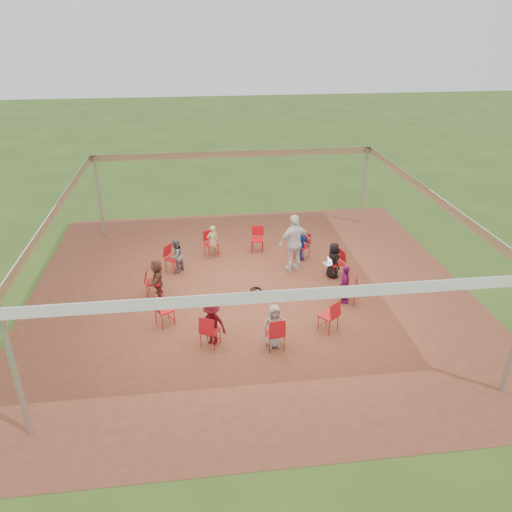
{
  "coord_description": "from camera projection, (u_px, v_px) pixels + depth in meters",
  "views": [
    {
      "loc": [
        -1.47,
        -12.88,
        7.5
      ],
      "look_at": [
        0.19,
        0.3,
        1.05
      ],
      "focal_mm": 35.0,
      "sensor_mm": 36.0,
      "label": 1
    }
  ],
  "objects": [
    {
      "name": "chair_8",
      "position": [
        275.0,
        333.0,
        12.23
      ],
      "size": [
        0.46,
        0.48,
        0.9
      ],
      "primitive_type": null,
      "rotation": [
        0.0,
        0.0,
        0.09
      ],
      "color": "red",
      "rests_on": "ground"
    },
    {
      "name": "chair_6",
      "position": [
        164.0,
        310.0,
        13.19
      ],
      "size": [
        0.59,
        0.58,
        0.9
      ],
      "primitive_type": null,
      "rotation": [
        0.0,
        0.0,
        -1.05
      ],
      "color": "red",
      "rests_on": "ground"
    },
    {
      "name": "standing_person",
      "position": [
        295.0,
        243.0,
        15.81
      ],
      "size": [
        1.24,
        0.89,
        1.91
      ],
      "primitive_type": "imported",
      "rotation": [
        0.0,
        0.0,
        3.45
      ],
      "color": "silver",
      "rests_on": "ground"
    },
    {
      "name": "chair_3",
      "position": [
        211.0,
        244.0,
        16.99
      ],
      "size": [
        0.55,
        0.56,
        0.9
      ],
      "primitive_type": null,
      "rotation": [
        0.0,
        0.0,
        -2.76
      ],
      "color": "red",
      "rests_on": "ground"
    },
    {
      "name": "chair_7",
      "position": [
        210.0,
        331.0,
        12.33
      ],
      "size": [
        0.58,
        0.58,
        0.9
      ],
      "primitive_type": null,
      "rotation": [
        0.0,
        0.0,
        -0.48
      ],
      "color": "red",
      "rests_on": "ground"
    },
    {
      "name": "laptop",
      "position": [
        328.0,
        262.0,
        15.51
      ],
      "size": [
        0.3,
        0.34,
        0.21
      ],
      "rotation": [
        0.0,
        0.0,
        1.81
      ],
      "color": "#B7B7BC",
      "rests_on": "ground"
    },
    {
      "name": "cable_coil",
      "position": [
        256.0,
        290.0,
        15.0
      ],
      "size": [
        0.45,
        0.45,
        0.03
      ],
      "rotation": [
        0.0,
        0.0,
        -0.43
      ],
      "color": "black",
      "rests_on": "ground"
    },
    {
      "name": "chair_5",
      "position": [
        154.0,
        282.0,
        14.55
      ],
      "size": [
        0.46,
        0.44,
        0.9
      ],
      "primitive_type": null,
      "rotation": [
        0.0,
        0.0,
        -1.62
      ],
      "color": "red",
      "rests_on": "ground"
    },
    {
      "name": "dirt_patch",
      "position": [
        251.0,
        292.0,
        14.94
      ],
      "size": [
        13.0,
        13.0,
        0.0
      ],
      "primitive_type": "plane",
      "color": "brown",
      "rests_on": "ground"
    },
    {
      "name": "person_seated_0",
      "position": [
        333.0,
        260.0,
        15.55
      ],
      "size": [
        0.44,
        0.62,
        1.16
      ],
      "primitive_type": "imported",
      "rotation": [
        0.0,
        0.0,
        1.81
      ],
      "color": "black",
      "rests_on": "ground"
    },
    {
      "name": "chair_10",
      "position": [
        349.0,
        289.0,
        14.21
      ],
      "size": [
        0.55,
        0.54,
        0.9
      ],
      "primitive_type": null,
      "rotation": [
        0.0,
        0.0,
        1.24
      ],
      "color": "red",
      "rests_on": "ground"
    },
    {
      "name": "person_seated_7",
      "position": [
        345.0,
        284.0,
        14.17
      ],
      "size": [
        0.55,
        0.75,
        1.16
      ],
      "primitive_type": "imported",
      "rotation": [
        0.0,
        0.0,
        1.24
      ],
      "color": "#821863",
      "rests_on": "ground"
    },
    {
      "name": "person_seated_1",
      "position": [
        300.0,
        244.0,
        16.66
      ],
      "size": [
        0.73,
        0.72,
        1.16
      ],
      "primitive_type": "imported",
      "rotation": [
        0.0,
        0.0,
        2.38
      ],
      "color": "#0E37A8",
      "rests_on": "ground"
    },
    {
      "name": "ground",
      "position": [
        251.0,
        292.0,
        14.94
      ],
      "size": [
        80.0,
        80.0,
        0.0
      ],
      "primitive_type": "plane",
      "color": "#34541A",
      "rests_on": "ground"
    },
    {
      "name": "chair_1",
      "position": [
        302.0,
        246.0,
        16.81
      ],
      "size": [
        0.61,
        0.61,
        0.9
      ],
      "primitive_type": null,
      "rotation": [
        0.0,
        0.0,
        2.38
      ],
      "color": "red",
      "rests_on": "ground"
    },
    {
      "name": "person_seated_6",
      "position": [
        274.0,
        326.0,
        12.28
      ],
      "size": [
        0.59,
        0.37,
        1.16
      ],
      "primitive_type": "imported",
      "rotation": [
        0.0,
        0.0,
        0.09
      ],
      "color": "#A0998F",
      "rests_on": "ground"
    },
    {
      "name": "chair_9",
      "position": [
        328.0,
        316.0,
        12.93
      ],
      "size": [
        0.6,
        0.61,
        0.9
      ],
      "primitive_type": null,
      "rotation": [
        0.0,
        0.0,
        0.66
      ],
      "color": "red",
      "rests_on": "ground"
    },
    {
      "name": "person_seated_4",
      "position": [
        157.0,
        278.0,
        14.5
      ],
      "size": [
        0.45,
        1.09,
        1.16
      ],
      "primitive_type": "imported",
      "rotation": [
        0.0,
        0.0,
        -1.62
      ],
      "color": "brown",
      "rests_on": "ground"
    },
    {
      "name": "person_seated_5",
      "position": [
        212.0,
        324.0,
        12.37
      ],
      "size": [
        0.83,
        0.67,
        1.16
      ],
      "primitive_type": "imported",
      "rotation": [
        0.0,
        0.0,
        -0.48
      ],
      "color": "#46090F",
      "rests_on": "ground"
    },
    {
      "name": "chair_2",
      "position": [
        257.0,
        240.0,
        17.31
      ],
      "size": [
        0.5,
        0.51,
        0.9
      ],
      "primitive_type": null,
      "rotation": [
        0.0,
        0.0,
        2.95
      ],
      "color": "red",
      "rests_on": "ground"
    },
    {
      "name": "chair_4",
      "position": [
        173.0,
        259.0,
        15.96
      ],
      "size": [
        0.6,
        0.6,
        0.9
      ],
      "primitive_type": null,
      "rotation": [
        0.0,
        0.0,
        -2.19
      ],
      "color": "red",
      "rests_on": "ground"
    },
    {
      "name": "tent",
      "position": [
        251.0,
        218.0,
        13.9
      ],
      "size": [
        10.33,
        10.33,
        3.0
      ],
      "color": "#B2B2B7",
      "rests_on": "ground"
    },
    {
      "name": "chair_0",
      "position": [
        336.0,
        264.0,
        15.65
      ],
      "size": [
        0.53,
        0.51,
        0.9
      ],
      "primitive_type": null,
      "rotation": [
        0.0,
        0.0,
        1.81
      ],
      "color": "red",
      "rests_on": "ground"
    },
    {
      "name": "person_seated_3",
      "position": [
        176.0,
        256.0,
        15.85
      ],
      "size": [
        0.59,
        0.65,
        1.16
      ],
      "primitive_type": "imported",
      "rotation": [
        0.0,
        0.0,
        -2.19
      ],
      "color": "slate",
      "rests_on": "ground"
    },
    {
      "name": "person_seated_2",
      "position": [
        213.0,
        241.0,
        16.84
      ],
      "size": [
        0.49,
        0.41,
        1.16
      ],
      "primitive_type": "imported",
      "rotation": [
        0.0,
        0.0,
        -2.76
      ],
      "color": "tan",
      "rests_on": "ground"
    }
  ]
}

